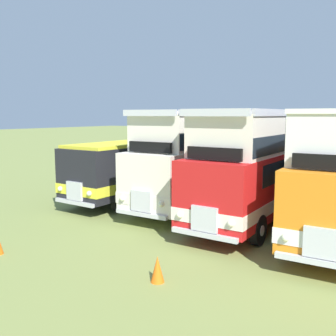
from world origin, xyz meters
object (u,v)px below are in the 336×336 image
at_px(bus_third_in_row, 268,160).
at_px(bus_first_in_row, 145,164).
at_px(cone_mid_row, 157,269).
at_px(bus_second_in_row, 203,156).

bearing_deg(bus_third_in_row, bus_first_in_row, -179.14).
bearing_deg(cone_mid_row, bus_third_in_row, 90.83).
relative_size(bus_second_in_row, bus_third_in_row, 0.88).
relative_size(bus_first_in_row, bus_third_in_row, 0.85).
height_order(bus_first_in_row, cone_mid_row, bus_first_in_row).
xyz_separation_m(bus_third_in_row, cone_mid_row, (0.12, -8.41, -2.02)).
distance_m(bus_first_in_row, bus_second_in_row, 3.38).
height_order(bus_first_in_row, bus_second_in_row, bus_second_in_row).
bearing_deg(bus_second_in_row, cone_mid_row, -68.11).
xyz_separation_m(bus_second_in_row, cone_mid_row, (3.45, -8.58, -2.01)).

